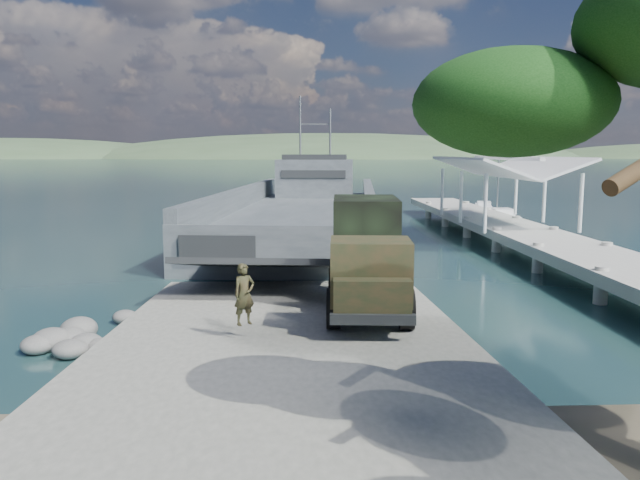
{
  "coord_description": "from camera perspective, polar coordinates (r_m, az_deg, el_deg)",
  "views": [
    {
      "loc": [
        0.28,
        -17.9,
        5.52
      ],
      "look_at": [
        1.19,
        6.0,
        2.14
      ],
      "focal_mm": 35.0,
      "sensor_mm": 36.0,
      "label": 1
    }
  ],
  "objects": [
    {
      "name": "ground",
      "position": [
        18.73,
        -2.98,
        -9.11
      ],
      "size": [
        1400.0,
        1400.0,
        0.0
      ],
      "primitive_type": "plane",
      "color": "#1A4040",
      "rests_on": "ground"
    },
    {
      "name": "boat_ramp",
      "position": [
        17.7,
        -3.03,
        -9.29
      ],
      "size": [
        10.0,
        18.0,
        0.5
      ],
      "primitive_type": "cube",
      "color": "slate",
      "rests_on": "ground"
    },
    {
      "name": "shoreline_rocks",
      "position": [
        20.27,
        -20.96,
        -8.3
      ],
      "size": [
        3.2,
        5.6,
        0.9
      ],
      "primitive_type": null,
      "color": "slate",
      "rests_on": "ground"
    },
    {
      "name": "distant_headlands",
      "position": [
        580.06,
        2.76,
        7.48
      ],
      "size": [
        1000.0,
        240.0,
        48.0
      ],
      "primitive_type": null,
      "color": "#3E5837",
      "rests_on": "ground"
    },
    {
      "name": "pier",
      "position": [
        39.01,
        16.87,
        1.93
      ],
      "size": [
        6.4,
        44.0,
        6.1
      ],
      "color": "#B1AFA7",
      "rests_on": "ground"
    },
    {
      "name": "landing_craft",
      "position": [
        42.2,
        -1.5,
        1.75
      ],
      "size": [
        12.6,
        37.55,
        10.96
      ],
      "rotation": [
        0.0,
        0.0,
        -0.1
      ],
      "color": "#41494D",
      "rests_on": "ground"
    },
    {
      "name": "military_truck",
      "position": [
        20.29,
        4.29,
        -1.31
      ],
      "size": [
        2.9,
        7.64,
        3.47
      ],
      "rotation": [
        0.0,
        0.0,
        -0.07
      ],
      "color": "black",
      "rests_on": "boat_ramp"
    },
    {
      "name": "soldier",
      "position": [
        17.03,
        -6.92,
        -6.23
      ],
      "size": [
        0.73,
        0.67,
        1.67
      ],
      "primitive_type": "imported",
      "rotation": [
        0.0,
        0.0,
        0.56
      ],
      "color": "#22311B",
      "rests_on": "boat_ramp"
    },
    {
      "name": "sailboat_near",
      "position": [
        50.69,
        15.91,
        1.92
      ],
      "size": [
        1.83,
        5.98,
        7.24
      ],
      "rotation": [
        0.0,
        0.0,
        0.02
      ],
      "color": "white",
      "rests_on": "ground"
    },
    {
      "name": "sailboat_far",
      "position": [
        60.62,
        14.71,
        2.84
      ],
      "size": [
        2.48,
        4.91,
        5.75
      ],
      "rotation": [
        0.0,
        0.0,
        -0.25
      ],
      "color": "white",
      "rests_on": "ground"
    }
  ]
}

